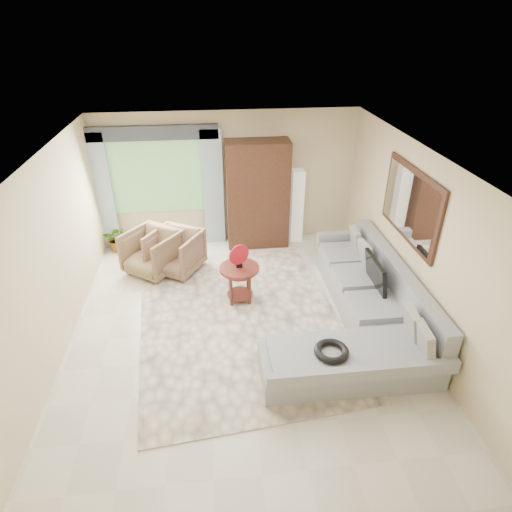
{
  "coord_description": "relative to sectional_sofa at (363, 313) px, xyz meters",
  "views": [
    {
      "loc": [
        -0.36,
        -5.01,
        4.14
      ],
      "look_at": [
        0.25,
        0.35,
        1.05
      ],
      "focal_mm": 30.0,
      "sensor_mm": 36.0,
      "label": 1
    }
  ],
  "objects": [
    {
      "name": "ground",
      "position": [
        -1.78,
        0.18,
        -0.28
      ],
      "size": [
        6.0,
        6.0,
        0.0
      ],
      "primitive_type": "plane",
      "color": "silver",
      "rests_on": "ground"
    },
    {
      "name": "area_rug",
      "position": [
        -1.79,
        0.39,
        -0.27
      ],
      "size": [
        3.38,
        4.28,
        0.02
      ],
      "primitive_type": "cube",
      "rotation": [
        0.0,
        0.0,
        0.1
      ],
      "color": "#F2E0BF",
      "rests_on": "ground"
    },
    {
      "name": "sectional_sofa",
      "position": [
        0.0,
        0.0,
        0.0
      ],
      "size": [
        2.3,
        3.46,
        0.9
      ],
      "color": "#9B9FA3",
      "rests_on": "ground"
    },
    {
      "name": "tv_screen",
      "position": [
        0.27,
        0.39,
        0.44
      ],
      "size": [
        0.14,
        0.74,
        0.48
      ],
      "primitive_type": "cube",
      "rotation": [
        0.0,
        -0.17,
        0.0
      ],
      "color": "black",
      "rests_on": "sectional_sofa"
    },
    {
      "name": "garden_hose",
      "position": [
        -0.78,
        -1.02,
        0.26
      ],
      "size": [
        0.43,
        0.43,
        0.09
      ],
      "primitive_type": "torus",
      "color": "black",
      "rests_on": "sectional_sofa"
    },
    {
      "name": "coffee_table",
      "position": [
        -1.75,
        0.92,
        0.05
      ],
      "size": [
        0.63,
        0.63,
        0.63
      ],
      "rotation": [
        0.0,
        0.0,
        0.23
      ],
      "color": "#451812",
      "rests_on": "ground"
    },
    {
      "name": "red_disc",
      "position": [
        -1.75,
        0.92,
        0.58
      ],
      "size": [
        0.32,
        0.16,
        0.34
      ],
      "primitive_type": "cylinder",
      "rotation": [
        1.57,
        0.0,
        0.42
      ],
      "color": "#AD111E",
      "rests_on": "coffee_table"
    },
    {
      "name": "armchair_left",
      "position": [
        -3.24,
        2.01,
        0.11
      ],
      "size": [
        1.2,
        1.21,
        0.79
      ],
      "primitive_type": "imported",
      "rotation": [
        0.0,
        0.0,
        -0.64
      ],
      "color": "olive",
      "rests_on": "ground"
    },
    {
      "name": "armchair_right",
      "position": [
        -2.83,
        1.99,
        0.1
      ],
      "size": [
        1.14,
        1.15,
        0.78
      ],
      "primitive_type": "imported",
      "rotation": [
        0.0,
        0.0,
        -0.52
      ],
      "color": "#956F51",
      "rests_on": "ground"
    },
    {
      "name": "potted_plant",
      "position": [
        -4.02,
        2.9,
        -0.01
      ],
      "size": [
        0.5,
        0.43,
        0.54
      ],
      "primitive_type": "imported",
      "rotation": [
        0.0,
        0.0,
        0.02
      ],
      "color": "#999999",
      "rests_on": "ground"
    },
    {
      "name": "armoire",
      "position": [
        -1.23,
        2.9,
        0.77
      ],
      "size": [
        1.2,
        0.55,
        2.1
      ],
      "primitive_type": "cube",
      "color": "#331B11",
      "rests_on": "ground"
    },
    {
      "name": "floor_lamp",
      "position": [
        -0.43,
        2.96,
        0.47
      ],
      "size": [
        0.24,
        0.24,
        1.5
      ],
      "primitive_type": "cube",
      "color": "silver",
      "rests_on": "ground"
    },
    {
      "name": "window",
      "position": [
        -3.13,
        3.15,
        1.12
      ],
      "size": [
        1.8,
        0.04,
        1.4
      ],
      "primitive_type": "cube",
      "color": "#669E59",
      "rests_on": "wall_back"
    },
    {
      "name": "curtain_left",
      "position": [
        -4.18,
        3.06,
        0.87
      ],
      "size": [
        0.4,
        0.08,
        2.3
      ],
      "primitive_type": "cube",
      "color": "#9EB7CC",
      "rests_on": "ground"
    },
    {
      "name": "curtain_right",
      "position": [
        -2.08,
        3.06,
        0.87
      ],
      "size": [
        0.4,
        0.08,
        2.3
      ],
      "primitive_type": "cube",
      "color": "#9EB7CC",
      "rests_on": "ground"
    },
    {
      "name": "valance",
      "position": [
        -3.13,
        3.08,
        1.97
      ],
      "size": [
        2.4,
        0.12,
        0.26
      ],
      "primitive_type": "cube",
      "color": "#1E232D",
      "rests_on": "wall_back"
    },
    {
      "name": "wall_mirror",
      "position": [
        0.68,
        0.53,
        1.47
      ],
      "size": [
        0.05,
        1.7,
        1.05
      ],
      "color": "black",
      "rests_on": "wall_right"
    }
  ]
}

